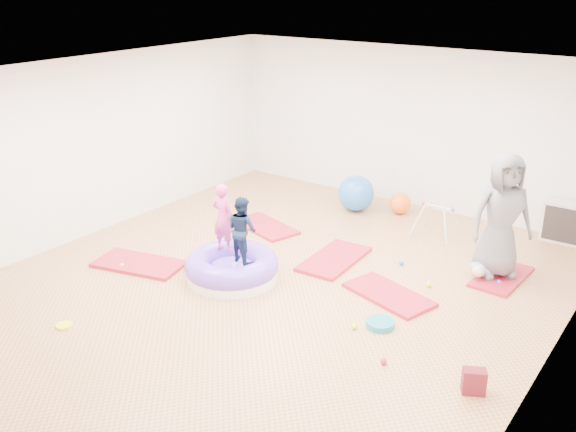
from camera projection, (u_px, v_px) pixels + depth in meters
The scene contains 19 objects.
room at pixel (274, 186), 8.21m from camera, with size 7.01×8.01×2.81m.
gym_mat_front_left at pixel (139, 264), 9.25m from camera, with size 1.28×0.64×0.05m, color #B01D40.
gym_mat_mid_left at pixel (265, 226), 10.60m from camera, with size 1.16×0.58×0.05m, color #B01D40.
gym_mat_center_back at pixel (334, 259), 9.41m from camera, with size 1.26×0.63×0.05m, color #B01D40.
gym_mat_right at pixel (389, 295), 8.38m from camera, with size 1.18×0.59×0.05m, color #B01D40.
gym_mat_rear_right at pixel (501, 277), 8.87m from camera, with size 1.09×0.55×0.05m, color #B01D40.
inflatable_cushion at pixel (232, 268), 8.83m from camera, with size 1.30×1.30×0.41m.
child_pink at pixel (223, 214), 8.79m from camera, with size 0.36×0.23×0.98m, color #DF4392.
child_navy at pixel (242, 226), 8.47m from camera, with size 0.44×0.34×0.91m, color #101F3E.
adult_caregiver at pixel (502, 215), 8.61m from camera, with size 0.85×0.55×1.73m, color slate.
infant at pixel (481, 269), 8.80m from camera, with size 0.36×0.37×0.21m.
ball_pit_balls at pixel (327, 286), 8.59m from camera, with size 4.65×2.68×0.07m.
exercise_ball_blue at pixel (356, 193), 11.27m from camera, with size 0.64×0.64×0.64m, color blue.
exercise_ball_orange at pixel (400, 203), 11.17m from camera, with size 0.37×0.37×0.37m, color orange.
infant_play_gym at pixel (437, 216), 10.19m from camera, with size 0.67×0.63×0.51m.
cube_shelf at pixel (564, 222), 9.97m from camera, with size 0.64×0.32×0.64m.
balance_disc at pixel (380, 324), 7.67m from camera, with size 0.34×0.34×0.08m, color teal.
backpack at pixel (474, 381), 6.44m from camera, with size 0.23×0.14×0.27m, color maroon.
yellow_toy at pixel (64, 326), 7.67m from camera, with size 0.19×0.19×0.03m, color #F4FF19.
Camera 1 is at (4.65, -6.26, 4.00)m, focal length 40.00 mm.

